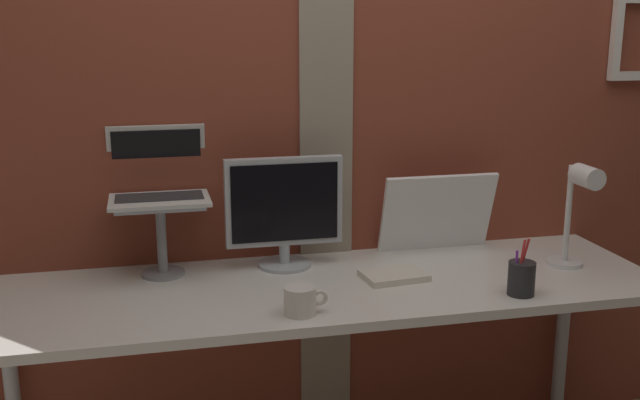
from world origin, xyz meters
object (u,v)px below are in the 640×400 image
monitor (284,207)px  laptop (158,178)px  whiteboard_panel (437,213)px  coffee_mug (301,300)px  desk_lamp (578,205)px  pen_cup (521,278)px

monitor → laptop: (-0.40, 0.07, 0.10)m
whiteboard_panel → coffee_mug: whiteboard_panel is taller
coffee_mug → desk_lamp: bearing=10.1°
pen_cup → monitor: bearing=146.5°
laptop → coffee_mug: size_ratio=2.49×
monitor → whiteboard_panel: bearing=4.6°
laptop → desk_lamp: 1.38m
laptop → coffee_mug: laptop is taller
laptop → monitor: bearing=-9.3°
coffee_mug → pen_cup: bearing=0.0°
monitor → whiteboard_panel: (0.56, 0.05, -0.06)m
whiteboard_panel → pen_cup: 0.49m
monitor → coffee_mug: 0.46m
laptop → pen_cup: (1.05, -0.50, -0.26)m
pen_cup → laptop: bearing=154.8°
laptop → pen_cup: laptop is taller
pen_cup → coffee_mug: (-0.68, -0.00, -0.01)m
laptop → coffee_mug: 0.68m
whiteboard_panel → coffee_mug: (-0.60, -0.48, -0.10)m
whiteboard_panel → laptop: bearing=178.7°
laptop → desk_lamp: laptop is taller
desk_lamp → coffee_mug: 1.00m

